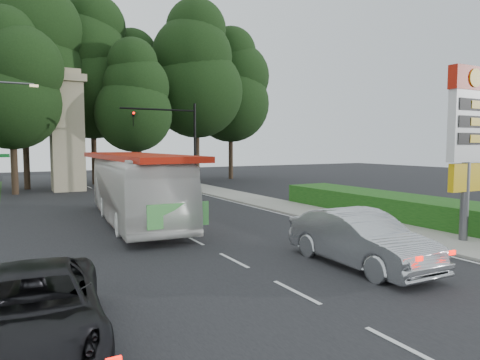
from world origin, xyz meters
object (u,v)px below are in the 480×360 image
gas_station_pylon (468,130)px  traffic_signal_mast (180,135)px  sedan_silver (360,239)px  monument (67,130)px  transit_bus (136,188)px  suv_charcoal (33,311)px

gas_station_pylon → traffic_signal_mast: bearing=99.1°
gas_station_pylon → sedan_silver: bearing=-175.7°
traffic_signal_mast → monument: monument is taller
traffic_signal_mast → transit_bus: bearing=-120.3°
gas_station_pylon → transit_bus: gas_station_pylon is taller
gas_station_pylon → monument: 30.17m
transit_bus → gas_station_pylon: bearing=-41.8°
transit_bus → suv_charcoal: (-5.28, -12.36, -0.94)m
monument → suv_charcoal: (-4.20, -29.66, -4.34)m
transit_bus → traffic_signal_mast: bearing=64.6°
monument → traffic_signal_mast: bearing=-38.0°
traffic_signal_mast → sedan_silver: size_ratio=1.34×
monument → transit_bus: bearing=-86.4°
gas_station_pylon → transit_bus: (-10.12, 10.70, -2.74)m
gas_station_pylon → monument: monument is taller
gas_station_pylon → traffic_signal_mast: size_ratio=0.95×
monument → transit_bus: (1.08, -17.30, -3.40)m
gas_station_pylon → sedan_silver: gas_station_pylon is taller
traffic_signal_mast → sedan_silver: traffic_signal_mast is taller
gas_station_pylon → traffic_signal_mast: traffic_signal_mast is taller
monument → sedan_silver: 29.24m
traffic_signal_mast → transit_bus: (-6.60, -11.30, -2.96)m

